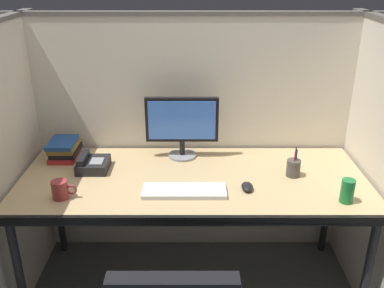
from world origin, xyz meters
The scene contains 12 objects.
cubicle_partition_rear centered at (0.00, 0.74, 0.79)m, with size 2.21×0.06×1.57m.
cubicle_partition_left centered at (-0.99, 0.20, 0.79)m, with size 0.06×1.41×1.57m.
cubicle_partition_right centered at (0.99, 0.20, 0.79)m, with size 0.06×1.41×1.57m.
desk centered at (0.00, 0.29, 0.69)m, with size 1.90×0.80×0.74m.
monitor_center centered at (-0.07, 0.57, 0.96)m, with size 0.43×0.17×0.37m.
keyboard_main centered at (-0.05, 0.13, 0.75)m, with size 0.43×0.15×0.02m, color silver.
computer_mouse centered at (0.28, 0.17, 0.76)m, with size 0.06×0.10×0.04m.
coffee_mug centered at (-0.66, 0.08, 0.79)m, with size 0.13×0.08×0.09m.
desk_phone centered at (-0.57, 0.40, 0.77)m, with size 0.17×0.19×0.09m.
pen_cup centered at (0.55, 0.32, 0.79)m, with size 0.08×0.08×0.17m.
book_stack centered at (-0.77, 0.56, 0.80)m, with size 0.16×0.22×0.11m.
soda_can centered at (0.75, 0.04, 0.80)m, with size 0.07×0.07×0.12m, color #197233.
Camera 1 is at (-0.01, -1.76, 1.83)m, focal length 39.52 mm.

